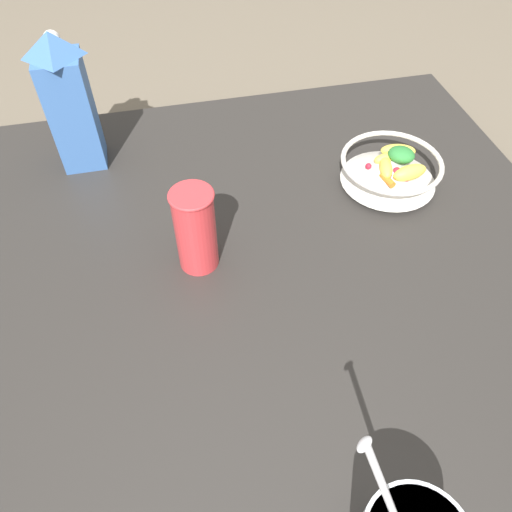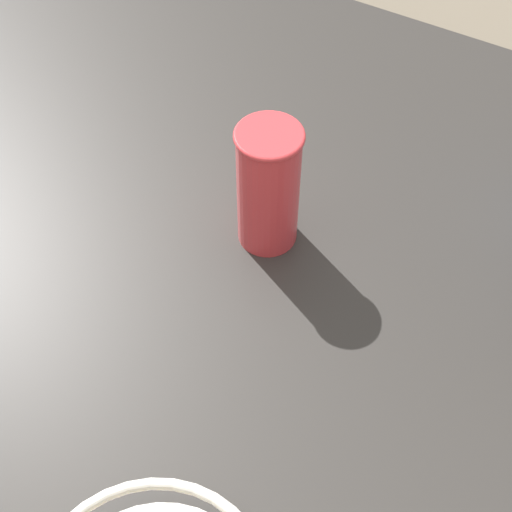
% 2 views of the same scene
% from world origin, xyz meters
% --- Properties ---
extents(ground_plane, '(6.00, 6.00, 0.00)m').
position_xyz_m(ground_plane, '(0.00, 0.00, 0.00)').
color(ground_plane, '#665B4C').
extents(countertop, '(1.17, 1.17, 0.03)m').
position_xyz_m(countertop, '(0.00, 0.00, 0.02)').
color(countertop, '#2D2B28').
rests_on(countertop, ground_plane).
extents(fruit_bowl, '(0.20, 0.20, 0.08)m').
position_xyz_m(fruit_bowl, '(-0.30, -0.20, 0.07)').
color(fruit_bowl, silver).
rests_on(fruit_bowl, countertop).
extents(milk_carton, '(0.08, 0.08, 0.28)m').
position_xyz_m(milk_carton, '(0.29, -0.41, 0.17)').
color(milk_carton, '#3D6BB2').
rests_on(milk_carton, countertop).
extents(drinking_cup, '(0.07, 0.07, 0.16)m').
position_xyz_m(drinking_cup, '(0.10, -0.08, 0.12)').
color(drinking_cup, '#DB383D').
rests_on(drinking_cup, countertop).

